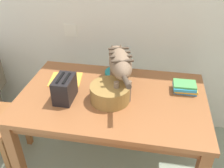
% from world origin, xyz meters
% --- Properties ---
extents(dining_table, '(1.34, 0.85, 0.76)m').
position_xyz_m(dining_table, '(0.10, 1.45, 0.67)').
color(dining_table, '#955830').
rests_on(dining_table, ground_plane).
extents(cat, '(0.25, 0.63, 0.31)m').
position_xyz_m(cat, '(0.14, 1.55, 0.97)').
color(cat, '#836951').
rests_on(cat, dining_table).
extents(saucer_bowl, '(0.18, 0.18, 0.04)m').
position_xyz_m(saucer_bowl, '(0.08, 1.74, 0.77)').
color(saucer_bowl, teal).
rests_on(saucer_bowl, dining_table).
extents(coffee_mug, '(0.13, 0.09, 0.08)m').
position_xyz_m(coffee_mug, '(0.08, 1.74, 0.83)').
color(coffee_mug, '#337FBB').
rests_on(coffee_mug, saucer_bowl).
extents(magazine, '(0.27, 0.25, 0.01)m').
position_xyz_m(magazine, '(-0.30, 1.60, 0.76)').
color(magazine, '#F4AC39').
rests_on(magazine, dining_table).
extents(book_stack, '(0.18, 0.14, 0.07)m').
position_xyz_m(book_stack, '(0.61, 1.60, 0.79)').
color(book_stack, '#3F84BD').
rests_on(book_stack, dining_table).
extents(wicker_basket, '(0.28, 0.28, 0.12)m').
position_xyz_m(wicker_basket, '(0.09, 1.40, 0.82)').
color(wicker_basket, olive).
rests_on(wicker_basket, dining_table).
extents(toaster, '(0.12, 0.20, 0.18)m').
position_xyz_m(toaster, '(-0.21, 1.35, 0.84)').
color(toaster, black).
rests_on(toaster, dining_table).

